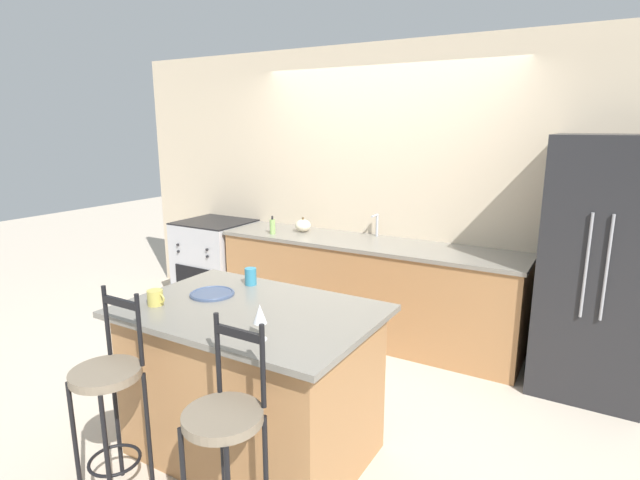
# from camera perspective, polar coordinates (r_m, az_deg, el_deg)

# --- Properties ---
(ground_plane) EXTENTS (18.00, 18.00, 0.00)m
(ground_plane) POSITION_cam_1_polar(r_m,az_deg,el_deg) (4.60, 3.05, -12.28)
(ground_plane) COLOR beige
(wall_back) EXTENTS (6.00, 0.07, 2.70)m
(wall_back) POSITION_cam_1_polar(r_m,az_deg,el_deg) (4.85, 7.18, 5.65)
(wall_back) COLOR beige
(wall_back) RESTS_ON ground_plane
(back_counter) EXTENTS (2.87, 0.70, 0.92)m
(back_counter) POSITION_cam_1_polar(r_m,az_deg,el_deg) (4.75, 5.28, -5.48)
(back_counter) COLOR #A87547
(back_counter) RESTS_ON ground_plane
(sink_faucet) EXTENTS (0.02, 0.13, 0.22)m
(sink_faucet) POSITION_cam_1_polar(r_m,az_deg,el_deg) (4.78, 6.47, 1.99)
(sink_faucet) COLOR #ADAFB5
(sink_faucet) RESTS_ON back_counter
(kitchen_island) EXTENTS (1.47, 1.00, 0.93)m
(kitchen_island) POSITION_cam_1_polar(r_m,az_deg,el_deg) (3.13, -7.74, -15.64)
(kitchen_island) COLOR #A87547
(kitchen_island) RESTS_ON ground_plane
(refrigerator) EXTENTS (0.75, 0.75, 1.90)m
(refrigerator) POSITION_cam_1_polar(r_m,az_deg,el_deg) (4.16, 29.08, -2.74)
(refrigerator) COLOR #232326
(refrigerator) RESTS_ON ground_plane
(oven_range) EXTENTS (0.74, 0.71, 0.93)m
(oven_range) POSITION_cam_1_polar(r_m,az_deg,el_deg) (5.70, -11.76, -2.49)
(oven_range) COLOR #B7B7BC
(oven_range) RESTS_ON ground_plane
(bar_stool_near) EXTENTS (0.35, 0.35, 1.14)m
(bar_stool_near) POSITION_cam_1_polar(r_m,az_deg,el_deg) (2.90, -22.93, -15.94)
(bar_stool_near) COLOR black
(bar_stool_near) RESTS_ON ground_plane
(bar_stool_far) EXTENTS (0.35, 0.35, 1.14)m
(bar_stool_far) POSITION_cam_1_polar(r_m,az_deg,el_deg) (2.40, -10.77, -21.63)
(bar_stool_far) COLOR black
(bar_stool_far) RESTS_ON ground_plane
(dinner_plate) EXTENTS (0.28, 0.28, 0.02)m
(dinner_plate) POSITION_cam_1_polar(r_m,az_deg,el_deg) (3.20, -12.22, -5.99)
(dinner_plate) COLOR #425170
(dinner_plate) RESTS_ON kitchen_island
(wine_glass) EXTENTS (0.07, 0.07, 0.18)m
(wine_glass) POSITION_cam_1_polar(r_m,az_deg,el_deg) (2.48, -6.88, -8.49)
(wine_glass) COLOR white
(wine_glass) RESTS_ON kitchen_island
(coffee_mug) EXTENTS (0.12, 0.09, 0.09)m
(coffee_mug) POSITION_cam_1_polar(r_m,az_deg,el_deg) (3.10, -18.29, -6.27)
(coffee_mug) COLOR #C1B251
(coffee_mug) RESTS_ON kitchen_island
(tumbler_cup) EXTENTS (0.08, 0.08, 0.11)m
(tumbler_cup) POSITION_cam_1_polar(r_m,az_deg,el_deg) (3.34, -7.93, -4.16)
(tumbler_cup) COLOR teal
(tumbler_cup) RESTS_ON kitchen_island
(pumpkin_decoration) EXTENTS (0.16, 0.16, 0.15)m
(pumpkin_decoration) POSITION_cam_1_polar(r_m,az_deg,el_deg) (4.99, -1.96, 1.66)
(pumpkin_decoration) COLOR beige
(pumpkin_decoration) RESTS_ON back_counter
(soap_bottle) EXTENTS (0.05, 0.05, 0.18)m
(soap_bottle) POSITION_cam_1_polar(r_m,az_deg,el_deg) (4.90, -5.45, 1.55)
(soap_bottle) COLOR #89B260
(soap_bottle) RESTS_ON back_counter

